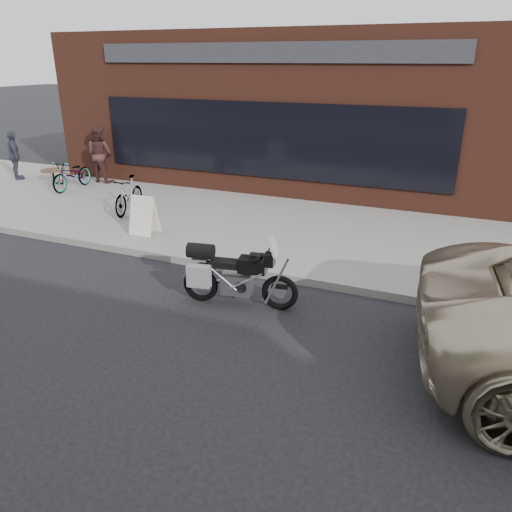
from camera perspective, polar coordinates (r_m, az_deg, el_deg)
ground at (r=6.19m, az=-14.58°, el=-16.60°), size 120.00×120.00×0.00m
near_sidewalk at (r=11.78m, az=6.15°, el=3.30°), size 44.00×6.00×0.15m
storefront at (r=18.51m, az=7.03°, el=16.82°), size 14.00×10.07×4.50m
motorcycle at (r=8.01m, az=-2.83°, el=-2.19°), size 1.91×0.82×1.22m
bicycle_front at (r=15.80m, az=-20.26°, el=8.73°), size 0.65×1.66×0.86m
bicycle_rear at (r=12.87m, az=-14.34°, el=6.77°), size 0.71×1.56×0.90m
sandwich_sign at (r=11.21m, az=-12.71°, el=4.61°), size 0.55×0.51×0.85m
cafe_table at (r=16.91m, az=-22.23°, el=9.02°), size 0.70×0.70×0.40m
cafe_patron_left at (r=16.42m, az=-17.40°, el=11.05°), size 0.86×0.68×1.72m
cafe_patron_right at (r=17.75m, az=-25.88°, el=10.28°), size 0.94×0.80×1.51m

